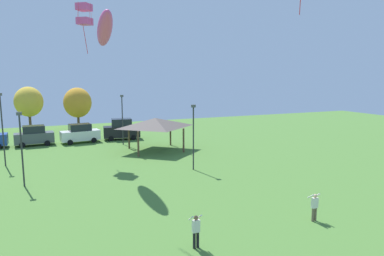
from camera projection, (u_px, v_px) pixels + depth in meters
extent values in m
cylinder|color=black|center=(194.00, 240.00, 16.18)|extent=(0.14, 0.14, 0.80)
cylinder|color=black|center=(198.00, 240.00, 16.25)|extent=(0.14, 0.14, 0.80)
cube|color=silver|center=(196.00, 226.00, 16.11)|extent=(0.36, 0.20, 0.60)
sphere|color=brown|center=(196.00, 218.00, 16.05)|extent=(0.22, 0.22, 0.22)
cylinder|color=silver|center=(191.00, 218.00, 16.06)|extent=(0.08, 0.48, 0.37)
cylinder|color=silver|center=(199.00, 217.00, 16.23)|extent=(0.08, 0.48, 0.37)
cylinder|color=brown|center=(313.00, 215.00, 19.20)|extent=(0.14, 0.14, 0.78)
cylinder|color=brown|center=(315.00, 214.00, 19.27)|extent=(0.14, 0.14, 0.78)
cube|color=silver|center=(315.00, 203.00, 19.14)|extent=(0.36, 0.20, 0.59)
sphere|color=#DBAD89|center=(315.00, 196.00, 19.07)|extent=(0.21, 0.21, 0.21)
cylinder|color=silver|center=(311.00, 196.00, 19.08)|extent=(0.08, 0.47, 0.36)
cylinder|color=silver|center=(317.00, 195.00, 19.26)|extent=(0.08, 0.47, 0.36)
ellipsoid|color=#E54C93|center=(105.00, 29.00, 27.10)|extent=(1.44, 5.33, 3.08)
cube|color=orange|center=(105.00, 25.00, 27.05)|extent=(0.20, 0.62, 1.37)
cylinder|color=red|center=(300.00, 4.00, 23.44)|extent=(0.18, 0.23, 1.43)
cube|color=#E54C93|center=(84.00, 7.00, 32.97)|extent=(1.70, 1.70, 0.67)
cube|color=#E54C93|center=(85.00, 21.00, 33.17)|extent=(1.70, 1.70, 0.67)
cylinder|color=red|center=(79.00, 13.00, 32.33)|extent=(0.02, 0.02, 1.99)
cylinder|color=red|center=(91.00, 14.00, 32.77)|extent=(0.02, 0.02, 1.99)
cylinder|color=red|center=(78.00, 15.00, 33.37)|extent=(0.02, 0.02, 1.99)
cylinder|color=red|center=(90.00, 16.00, 33.81)|extent=(0.02, 0.02, 1.99)
cylinder|color=red|center=(85.00, 40.00, 33.43)|extent=(0.36, 0.30, 2.66)
cylinder|color=black|center=(0.00, 143.00, 39.90)|extent=(0.64, 0.22, 0.64)
cube|color=#4C5156|center=(34.00, 138.00, 40.21)|extent=(4.39, 2.07, 1.20)
cube|color=#1E232D|center=(34.00, 129.00, 40.05)|extent=(2.45, 1.81, 0.84)
cylinder|color=black|center=(47.00, 143.00, 40.08)|extent=(0.65, 0.26, 0.64)
cylinder|color=black|center=(46.00, 141.00, 41.69)|extent=(0.65, 0.26, 0.64)
cylinder|color=black|center=(22.00, 145.00, 38.91)|extent=(0.65, 0.26, 0.64)
cylinder|color=black|center=(22.00, 142.00, 40.52)|extent=(0.65, 0.26, 0.64)
cube|color=silver|center=(80.00, 135.00, 41.88)|extent=(4.71, 2.36, 1.18)
cube|color=#1E232D|center=(80.00, 127.00, 41.73)|extent=(2.67, 1.96, 0.83)
cylinder|color=black|center=(94.00, 140.00, 41.90)|extent=(0.66, 0.30, 0.64)
cylinder|color=black|center=(90.00, 138.00, 43.44)|extent=(0.66, 0.30, 0.64)
cylinder|color=black|center=(70.00, 142.00, 40.50)|extent=(0.66, 0.30, 0.64)
cylinder|color=black|center=(67.00, 140.00, 42.05)|extent=(0.66, 0.30, 0.64)
cube|color=black|center=(122.00, 132.00, 44.08)|extent=(4.75, 2.42, 1.40)
cube|color=#1E232D|center=(121.00, 122.00, 43.90)|extent=(2.70, 2.01, 0.98)
cylinder|color=black|center=(134.00, 138.00, 43.68)|extent=(0.66, 0.30, 0.64)
cylinder|color=black|center=(132.00, 135.00, 45.43)|extent=(0.66, 0.30, 0.64)
cylinder|color=black|center=(111.00, 139.00, 42.93)|extent=(0.66, 0.30, 0.64)
cylinder|color=black|center=(110.00, 136.00, 44.68)|extent=(0.66, 0.30, 0.64)
cylinder|color=brown|center=(138.00, 144.00, 34.60)|extent=(0.20, 0.20, 2.60)
cylinder|color=brown|center=(184.00, 140.00, 36.52)|extent=(0.20, 0.20, 2.60)
cylinder|color=brown|center=(129.00, 137.00, 38.41)|extent=(0.20, 0.20, 2.60)
cylinder|color=brown|center=(170.00, 134.00, 40.33)|extent=(0.20, 0.20, 2.60)
pyramid|color=#564C47|center=(155.00, 122.00, 37.20)|extent=(6.40, 5.41, 1.00)
cylinder|color=#2D2D33|center=(22.00, 151.00, 24.96)|extent=(0.12, 0.12, 5.31)
cube|color=#4C4C51|center=(19.00, 114.00, 24.54)|extent=(0.36, 0.20, 0.24)
cylinder|color=#2D2D33|center=(3.00, 131.00, 30.65)|extent=(0.12, 0.12, 6.38)
cube|color=#4C4C51|center=(0.00, 94.00, 30.15)|extent=(0.36, 0.20, 0.24)
cylinder|color=#2D2D33|center=(193.00, 139.00, 29.49)|extent=(0.12, 0.12, 5.46)
cube|color=#4C4C51|center=(193.00, 106.00, 29.06)|extent=(0.36, 0.20, 0.24)
cylinder|color=#2D2D33|center=(122.00, 121.00, 40.46)|extent=(0.12, 0.12, 5.68)
cube|color=#4C4C51|center=(122.00, 96.00, 40.01)|extent=(0.36, 0.20, 0.24)
cylinder|color=brown|center=(30.00, 122.00, 49.24)|extent=(0.36, 0.36, 3.01)
ellipsoid|color=gold|center=(29.00, 102.00, 48.79)|extent=(3.90, 3.90, 4.29)
cylinder|color=brown|center=(78.00, 122.00, 51.44)|extent=(0.36, 0.36, 2.66)
ellipsoid|color=gold|center=(78.00, 103.00, 51.01)|extent=(4.06, 4.06, 4.47)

